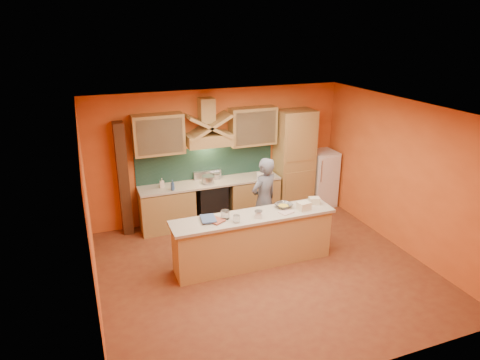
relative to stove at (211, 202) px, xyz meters
name	(u,v)px	position (x,y,z in m)	size (l,w,h in m)	color
floor	(265,270)	(0.30, -2.20, -0.45)	(5.50, 5.00, 0.01)	brown
ceiling	(269,111)	(0.30, -2.20, 2.35)	(5.50, 5.00, 0.01)	white
wall_back	(219,154)	(0.30, 0.30, 0.95)	(5.50, 0.02, 2.80)	orange
wall_front	(358,276)	(0.30, -4.70, 0.95)	(5.50, 0.02, 2.80)	orange
wall_left	(90,222)	(-2.45, -2.20, 0.95)	(0.02, 5.00, 2.80)	orange
wall_right	(403,176)	(3.05, -2.20, 0.95)	(0.02, 5.00, 2.80)	orange
base_cabinet_left	(167,210)	(-0.95, 0.00, -0.02)	(1.10, 0.60, 0.86)	tan
base_cabinet_right	(252,197)	(0.95, 0.00, -0.02)	(1.10, 0.60, 0.86)	tan
counter_top	(210,183)	(0.00, 0.00, 0.45)	(3.00, 0.62, 0.04)	#C0B6A2
stove	(211,202)	(0.00, 0.00, 0.00)	(0.60, 0.58, 0.90)	black
backsplash	(206,163)	(0.00, 0.28, 0.80)	(3.00, 0.03, 0.70)	#18352E
range_hood	(209,140)	(0.00, 0.05, 1.37)	(0.92, 0.50, 0.24)	tan
hood_chimney	(207,110)	(0.00, 0.15, 1.95)	(0.30, 0.30, 0.50)	tan
upper_cabinet_left	(158,134)	(-1.00, 0.12, 1.55)	(1.00, 0.35, 0.80)	tan
upper_cabinet_right	(253,126)	(1.00, 0.12, 1.55)	(1.00, 0.35, 0.80)	tan
pantry_column	(294,161)	(1.95, 0.00, 0.70)	(0.80, 0.60, 2.30)	tan
fridge	(322,178)	(2.70, 0.00, 0.20)	(0.58, 0.60, 1.30)	white
trim_column_left	(123,179)	(-1.75, 0.15, 0.70)	(0.20, 0.30, 2.30)	#472816
island_body	(253,241)	(0.20, -1.90, -0.01)	(2.80, 0.55, 0.88)	tan
island_top	(254,216)	(0.20, -1.90, 0.47)	(2.90, 0.62, 0.05)	#C0B6A2
person	(264,200)	(0.72, -1.15, 0.40)	(0.62, 0.41, 1.70)	slate
pot_large	(208,180)	(-0.07, -0.06, 0.53)	(0.26, 0.26, 0.16)	#AEAFB5
pot_small	(215,176)	(0.16, 0.15, 0.52)	(0.19, 0.19, 0.13)	silver
soap_bottle_a	(162,183)	(-1.01, 0.03, 0.57)	(0.09, 0.09, 0.20)	silver
soap_bottle_b	(173,185)	(-0.84, -0.20, 0.58)	(0.08, 0.08, 0.21)	#33558E
bowl_back	(264,176)	(1.17, -0.13, 0.50)	(0.22, 0.22, 0.07)	white
dish_rack	(264,176)	(1.13, -0.19, 0.52)	(0.29, 0.23, 0.10)	white
book_lower	(210,222)	(-0.60, -1.94, 0.51)	(0.23, 0.31, 0.03)	#AA523C
book_upper	(201,219)	(-0.72, -1.81, 0.53)	(0.25, 0.33, 0.03)	#425C92
jar_large	(225,215)	(-0.31, -1.86, 0.57)	(0.15, 0.15, 0.15)	white
jar_small	(237,219)	(-0.17, -2.06, 0.56)	(0.12, 0.12, 0.12)	silver
kitchen_scale	(258,215)	(0.24, -2.00, 0.54)	(0.12, 0.12, 0.10)	white
mixing_bowl	(283,206)	(0.82, -1.79, 0.53)	(0.30, 0.30, 0.07)	white
cloth	(286,212)	(0.78, -2.00, 0.50)	(0.24, 0.18, 0.02)	beige
grocery_bag_a	(304,206)	(1.12, -2.00, 0.57)	(0.22, 0.17, 0.14)	beige
grocery_bag_b	(314,201)	(1.43, -1.83, 0.55)	(0.19, 0.15, 0.12)	beige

